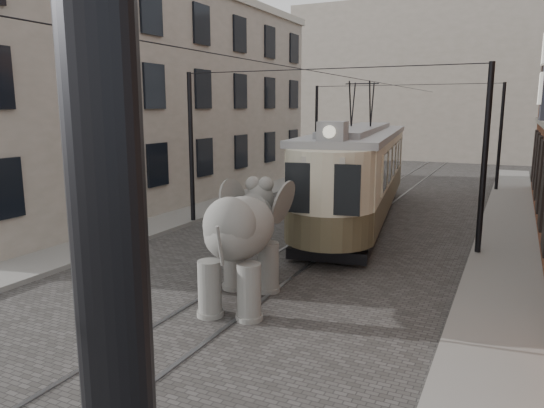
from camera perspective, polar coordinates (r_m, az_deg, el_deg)
The scene contains 9 objects.
ground at distance 13.30m, azimuth -3.30°, elevation -9.76°, with size 120.00×120.00×0.00m, color #413F3C.
tram_rails at distance 13.29m, azimuth -3.30°, elevation -9.71°, with size 1.54×80.00×0.02m, color slate, non-canonical shape.
sidewalk_right at distance 11.81m, azimuth 23.88°, elevation -13.04°, with size 2.00×60.00×0.15m, color slate.
sidewalk_left at distance 17.23m, azimuth -22.68°, elevation -5.52°, with size 2.00×60.00×0.15m, color slate.
stucco_building at distance 26.97m, azimuth -13.90°, elevation 11.18°, with size 7.00×24.00×10.00m, color gray.
distant_block at distance 51.30m, azimuth 19.29°, elevation 12.78°, with size 28.00×10.00×14.00m, color gray.
catenary at distance 17.15m, azimuth 4.12°, elevation 5.18°, with size 11.00×30.20×6.00m, color black, non-canonical shape.
tram at distance 21.76m, azimuth 9.81°, elevation 5.79°, with size 2.95×14.28×5.67m, color beige, non-canonical shape.
elephant at distance 12.15m, azimuth -3.55°, elevation -4.64°, with size 2.59×4.69×2.87m, color slate, non-canonical shape.
Camera 1 is at (6.05, -10.89, 4.66)m, focal length 33.66 mm.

